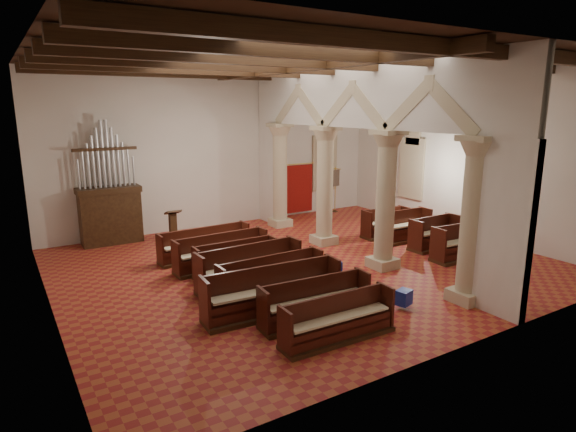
# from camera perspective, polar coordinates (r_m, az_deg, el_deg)

# --- Properties ---
(floor) EXTENTS (14.00, 14.00, 0.00)m
(floor) POSITION_cam_1_polar(r_m,az_deg,el_deg) (14.81, 2.00, -5.69)
(floor) COLOR #9D4022
(floor) RESTS_ON ground
(ceiling) EXTENTS (14.00, 14.00, 0.00)m
(ceiling) POSITION_cam_1_polar(r_m,az_deg,el_deg) (14.09, 2.20, 18.10)
(ceiling) COLOR black
(ceiling) RESTS_ON wall_back
(wall_back) EXTENTS (14.00, 0.02, 6.00)m
(wall_back) POSITION_cam_1_polar(r_m,az_deg,el_deg) (19.39, -7.88, 7.71)
(wall_back) COLOR silver
(wall_back) RESTS_ON floor
(wall_front) EXTENTS (14.00, 0.02, 6.00)m
(wall_front) POSITION_cam_1_polar(r_m,az_deg,el_deg) (9.80, 21.96, 1.81)
(wall_front) COLOR silver
(wall_front) RESTS_ON floor
(wall_left) EXTENTS (0.02, 12.00, 6.00)m
(wall_left) POSITION_cam_1_polar(r_m,az_deg,el_deg) (11.83, -27.45, 3.06)
(wall_left) COLOR silver
(wall_left) RESTS_ON floor
(wall_right) EXTENTS (0.02, 12.00, 6.00)m
(wall_right) POSITION_cam_1_polar(r_m,az_deg,el_deg) (18.93, 20.15, 6.92)
(wall_right) COLOR silver
(wall_right) RESTS_ON floor
(ceiling_beams) EXTENTS (13.80, 11.80, 0.30)m
(ceiling_beams) POSITION_cam_1_polar(r_m,az_deg,el_deg) (14.08, 2.19, 17.37)
(ceiling_beams) COLOR #3D2813
(ceiling_beams) RESTS_ON wall_back
(arcade) EXTENTS (0.90, 11.90, 6.00)m
(arcade) POSITION_cam_1_polar(r_m,az_deg,el_deg) (15.16, 7.84, 8.41)
(arcade) COLOR tan
(arcade) RESTS_ON floor
(window_right_a) EXTENTS (0.03, 1.00, 2.20)m
(window_right_a) POSITION_cam_1_polar(r_m,az_deg,el_deg) (18.12, 23.62, 3.83)
(window_right_a) COLOR #2D6553
(window_right_a) RESTS_ON wall_right
(window_right_b) EXTENTS (0.03, 1.00, 2.20)m
(window_right_b) POSITION_cam_1_polar(r_m,az_deg,el_deg) (20.63, 14.51, 5.49)
(window_right_b) COLOR #2D6553
(window_right_b) RESTS_ON wall_right
(window_back) EXTENTS (1.00, 0.03, 2.20)m
(window_back) POSITION_cam_1_polar(r_m,az_deg,el_deg) (21.95, 4.29, 6.29)
(window_back) COLOR #2D6553
(window_back) RESTS_ON wall_back
(pipe_organ) EXTENTS (2.10, 0.85, 4.40)m
(pipe_organ) POSITION_cam_1_polar(r_m,az_deg,el_deg) (17.81, -20.39, 1.25)
(pipe_organ) COLOR #3D2813
(pipe_organ) RESTS_ON floor
(lectern) EXTENTS (0.52, 0.52, 1.28)m
(lectern) POSITION_cam_1_polar(r_m,az_deg,el_deg) (17.12, -13.44, -1.63)
(lectern) COLOR #351A10
(lectern) RESTS_ON floor
(dossal_curtain) EXTENTS (1.80, 0.07, 2.17)m
(dossal_curtain) POSITION_cam_1_polar(r_m,az_deg,el_deg) (21.21, 1.05, 3.27)
(dossal_curtain) COLOR maroon
(dossal_curtain) RESTS_ON floor
(processional_banner) EXTENTS (0.47, 0.59, 2.06)m
(processional_banner) POSITION_cam_1_polar(r_m,az_deg,el_deg) (21.96, 5.61, 2.44)
(processional_banner) COLOR #3D2813
(processional_banner) RESTS_ON floor
(hymnal_box_a) EXTENTS (0.43, 0.38, 0.36)m
(hymnal_box_a) POSITION_cam_1_polar(r_m,az_deg,el_deg) (11.93, 13.57, -9.35)
(hymnal_box_a) COLOR navy
(hymnal_box_a) RESTS_ON floor
(hymnal_box_b) EXTENTS (0.38, 0.34, 0.31)m
(hymnal_box_b) POSITION_cam_1_polar(r_m,az_deg,el_deg) (12.11, 5.00, -8.80)
(hymnal_box_b) COLOR navy
(hymnal_box_b) RESTS_ON floor
(hymnal_box_c) EXTENTS (0.36, 0.33, 0.29)m
(hymnal_box_c) POSITION_cam_1_polar(r_m,az_deg,el_deg) (13.87, 5.77, -5.99)
(hymnal_box_c) COLOR navy
(hymnal_box_c) RESTS_ON floor
(tube_heater_a) EXTENTS (0.86, 0.42, 0.09)m
(tube_heater_a) POSITION_cam_1_polar(r_m,az_deg,el_deg) (10.42, 1.93, -13.08)
(tube_heater_a) COLOR silver
(tube_heater_a) RESTS_ON floor
(tube_heater_b) EXTENTS (0.93, 0.14, 0.09)m
(tube_heater_b) POSITION_cam_1_polar(r_m,az_deg,el_deg) (10.09, 1.34, -14.02)
(tube_heater_b) COLOR white
(tube_heater_b) RESTS_ON floor
(nave_pew_0) EXTENTS (2.60, 0.69, 0.95)m
(nave_pew_0) POSITION_cam_1_polar(r_m,az_deg,el_deg) (10.21, 5.96, -12.79)
(nave_pew_0) COLOR #3D2813
(nave_pew_0) RESTS_ON floor
(nave_pew_1) EXTENTS (2.66, 0.84, 1.00)m
(nave_pew_1) POSITION_cam_1_polar(r_m,az_deg,el_deg) (10.94, 3.26, -10.81)
(nave_pew_1) COLOR #3D2813
(nave_pew_1) RESTS_ON floor
(nave_pew_2) EXTENTS (3.39, 0.96, 1.13)m
(nave_pew_2) POSITION_cam_1_polar(r_m,az_deg,el_deg) (11.31, -1.79, -9.74)
(nave_pew_2) COLOR #3D2813
(nave_pew_2) RESTS_ON floor
(nave_pew_3) EXTENTS (2.93, 0.72, 0.98)m
(nave_pew_3) POSITION_cam_1_polar(r_m,az_deg,el_deg) (12.47, -1.97, -7.78)
(nave_pew_3) COLOR #3D2813
(nave_pew_3) RESTS_ON floor
(nave_pew_4) EXTENTS (2.95, 0.87, 1.14)m
(nave_pew_4) POSITION_cam_1_polar(r_m,az_deg,el_deg) (12.91, -4.54, -6.81)
(nave_pew_4) COLOR #3D2813
(nave_pew_4) RESTS_ON floor
(nave_pew_5) EXTENTS (2.46, 0.67, 0.97)m
(nave_pew_5) POSITION_cam_1_polar(r_m,az_deg,el_deg) (13.88, -6.18, -5.66)
(nave_pew_5) COLOR #3D2813
(nave_pew_5) RESTS_ON floor
(nave_pew_6) EXTENTS (2.91, 0.81, 1.03)m
(nave_pew_6) POSITION_cam_1_polar(r_m,az_deg,el_deg) (14.48, -7.87, -4.83)
(nave_pew_6) COLOR #3D2813
(nave_pew_6) RESTS_ON floor
(nave_pew_7) EXTENTS (3.00, 0.81, 0.97)m
(nave_pew_7) POSITION_cam_1_polar(r_m,az_deg,el_deg) (15.49, -9.81, -3.80)
(nave_pew_7) COLOR #3D2813
(nave_pew_7) RESTS_ON floor
(aisle_pew_0) EXTENTS (1.90, 0.87, 1.11)m
(aisle_pew_0) POSITION_cam_1_polar(r_m,az_deg,el_deg) (16.02, 19.61, -3.59)
(aisle_pew_0) COLOR #3D2813
(aisle_pew_0) RESTS_ON floor
(aisle_pew_1) EXTENTS (1.93, 0.78, 1.08)m
(aisle_pew_1) POSITION_cam_1_polar(r_m,az_deg,el_deg) (17.02, 16.94, -2.49)
(aisle_pew_1) COLOR #3D2813
(aisle_pew_1) RESTS_ON floor
(aisle_pew_2) EXTENTS (2.06, 0.78, 1.11)m
(aisle_pew_2) POSITION_cam_1_polar(r_m,az_deg,el_deg) (17.67, 13.66, -1.71)
(aisle_pew_2) COLOR #3D2813
(aisle_pew_2) RESTS_ON floor
(aisle_pew_3) EXTENTS (1.86, 0.77, 1.04)m
(aisle_pew_3) POSITION_cam_1_polar(r_m,az_deg,el_deg) (18.10, 11.47, -1.31)
(aisle_pew_3) COLOR #3D2813
(aisle_pew_3) RESTS_ON floor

